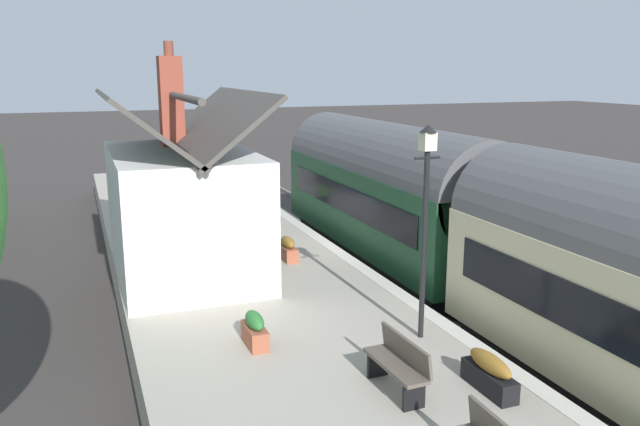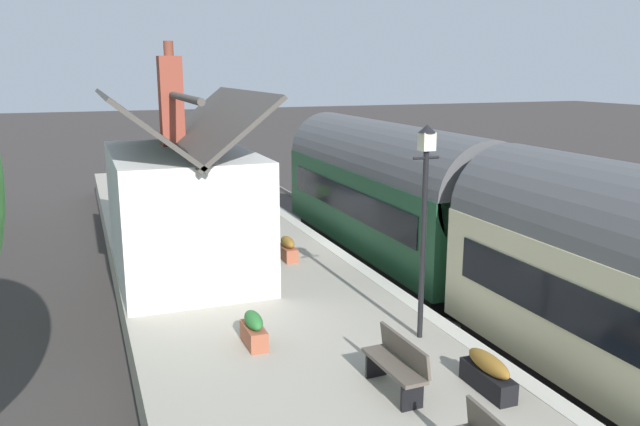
{
  "view_description": "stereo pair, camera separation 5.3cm",
  "coord_description": "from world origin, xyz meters",
  "views": [
    {
      "loc": [
        -15.87,
        7.64,
        5.85
      ],
      "look_at": [
        0.13,
        1.5,
        1.96
      ],
      "focal_mm": 35.76,
      "sensor_mm": 36.0,
      "label": 1
    },
    {
      "loc": [
        -15.89,
        7.59,
        5.85
      ],
      "look_at": [
        0.13,
        1.5,
        1.96
      ],
      "focal_mm": 35.76,
      "sensor_mm": 36.0,
      "label": 2
    }
  ],
  "objects": [
    {
      "name": "planter_edge_near",
      "position": [
        11.15,
        4.68,
        1.36
      ],
      "size": [
        0.52,
        0.52,
        0.78
      ],
      "color": "gray",
      "rests_on": "platform"
    },
    {
      "name": "bench_platform_end",
      "position": [
        7.31,
        3.36,
        1.44
      ],
      "size": [
        1.4,
        0.43,
        0.88
      ],
      "color": "brown",
      "rests_on": "platform"
    },
    {
      "name": "bench_by_lamp",
      "position": [
        9.53,
        3.23,
        1.44
      ],
      "size": [
        1.4,
        0.44,
        0.88
      ],
      "color": "brown",
      "rests_on": "platform"
    },
    {
      "name": "bench_near_building",
      "position": [
        -7.88,
        3.27,
        1.44
      ],
      "size": [
        1.42,
        0.48,
        0.88
      ],
      "color": "brown",
      "rests_on": "platform"
    },
    {
      "name": "ground_plane",
      "position": [
        0.0,
        0.0,
        0.0
      ],
      "size": [
        160.0,
        160.0,
        0.0
      ],
      "primitive_type": "plane",
      "color": "#383330"
    },
    {
      "name": "lamp_post_platform",
      "position": [
        -6.19,
        1.91,
        3.69
      ],
      "size": [
        0.32,
        0.5,
        3.94
      ],
      "color": "black",
      "rests_on": "platform"
    },
    {
      "name": "planter_bench_right",
      "position": [
        5.71,
        1.71,
        1.33
      ],
      "size": [
        0.46,
        0.46,
        0.7
      ],
      "color": "black",
      "rests_on": "platform"
    },
    {
      "name": "station_sign_board",
      "position": [
        5.34,
        1.7,
        2.15
      ],
      "size": [
        0.96,
        0.06,
        1.57
      ],
      "color": "black",
      "rests_on": "platform"
    },
    {
      "name": "station_building",
      "position": [
        -0.52,
        5.32,
        2.59
      ],
      "size": [
        6.03,
        3.48,
        5.56
      ],
      "color": "white",
      "rests_on": "platform"
    },
    {
      "name": "platform",
      "position": [
        0.0,
        3.99,
        0.48
      ],
      "size": [
        32.0,
        5.99,
        0.96
      ],
      "primitive_type": "cube",
      "color": "#A39B8C",
      "rests_on": "ground"
    },
    {
      "name": "planter_by_door",
      "position": [
        -5.44,
        4.9,
        1.26
      ],
      "size": [
        0.82,
        0.32,
        0.62
      ],
      "color": "#9E5138",
      "rests_on": "platform"
    },
    {
      "name": "planter_bench_left",
      "position": [
        -0.62,
        2.69,
        1.25
      ],
      "size": [
        0.83,
        0.32,
        0.61
      ],
      "color": "#9E5138",
      "rests_on": "platform"
    },
    {
      "name": "rail_near",
      "position": [
        0.0,
        -1.62,
        0.07
      ],
      "size": [
        52.0,
        0.08,
        0.14
      ],
      "primitive_type": "cube",
      "color": "gray",
      "rests_on": "ground"
    },
    {
      "name": "planter_corner_building",
      "position": [
        -8.36,
        1.95,
        1.25
      ],
      "size": [
        1.09,
        0.32,
        0.61
      ],
      "color": "black",
      "rests_on": "platform"
    },
    {
      "name": "train",
      "position": [
        -3.73,
        -0.9,
        2.22
      ],
      "size": [
        19.25,
        2.73,
        4.32
      ],
      "color": "black",
      "rests_on": "ground"
    },
    {
      "name": "platform_edge_coping",
      "position": [
        0.0,
        1.18,
        0.97
      ],
      "size": [
        32.0,
        0.36,
        0.02
      ],
      "primitive_type": "cube",
      "color": "beige",
      "rests_on": "platform"
    },
    {
      "name": "rail_far",
      "position": [
        0.0,
        -0.18,
        0.07
      ],
      "size": [
        52.0,
        0.08,
        0.14
      ],
      "primitive_type": "cube",
      "color": "gray",
      "rests_on": "ground"
    }
  ]
}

